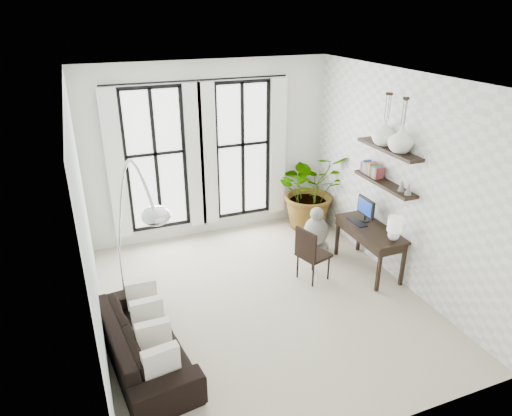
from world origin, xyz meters
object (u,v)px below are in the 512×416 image
desk_chair (310,251)px  arc_lamp (133,205)px  plant (311,189)px  desk (372,232)px  buddha (316,233)px  sofa (144,340)px

desk_chair → arc_lamp: size_ratio=0.37×
plant → desk: 1.86m
plant → arc_lamp: arc_lamp is taller
arc_lamp → buddha: arc_lamp is taller
sofa → desk_chair: size_ratio=2.24×
sofa → buddha: size_ratio=2.41×
plant → arc_lamp: (-3.53, -2.12, 1.10)m
sofa → desk_chair: 2.85m
buddha → arc_lamp: bearing=-159.7°
sofa → arc_lamp: (0.10, 0.49, 1.58)m
sofa → desk: (3.75, 0.76, 0.42)m
arc_lamp → desk: bearing=4.2°
sofa → plant: (3.63, 2.61, 0.48)m
plant → sofa: bearing=-144.2°
desk → buddha: bearing=119.3°
desk → sofa: bearing=-168.6°
arc_lamp → buddha: size_ratio=2.88×
desk_chair → arc_lamp: 2.96m
desk_chair → buddha: bearing=38.6°
desk_chair → sofa: bearing=-179.7°
desk → plant: bearing=93.6°
plant → buddha: plant is taller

